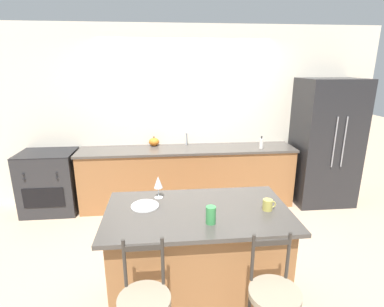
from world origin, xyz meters
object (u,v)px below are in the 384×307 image
Objects in this scene: oven_range at (50,182)px; bar_stool_far at (273,307)px; soap_bottle at (261,143)px; tumbler_cup at (211,215)px; refrigerator at (325,142)px; dinner_plate at (145,206)px; pumpkin_decoration at (154,142)px; wine_glass at (158,183)px; coffee_mug at (268,205)px.

oven_range is 3.64m from bar_stool_far.
tumbler_cup is at bearing -117.32° from soap_bottle.
oven_range is at bearing 131.00° from bar_stool_far.
dinner_plate is at bearing -145.11° from refrigerator.
refrigerator is at bearing 45.77° from tumbler_cup.
dinner_plate is 0.63m from tumbler_cup.
bar_stool_far is at bearing -74.06° from pumpkin_decoration.
dinner_plate is 1.15× the size of wine_glass.
dinner_plate is at bearing -90.91° from pumpkin_decoration.
wine_glass is 1.34× the size of pumpkin_decoration.
coffee_mug is at bearing -20.29° from wine_glass.
refrigerator is 1.86× the size of bar_stool_far.
coffee_mug is (-1.63, -2.03, 0.01)m from refrigerator.
dinner_plate is 1.71× the size of tumbler_cup.
oven_range is 3.34m from coffee_mug.
oven_range is 2.49m from dinner_plate.
coffee_mug is (0.93, -0.34, -0.10)m from wine_glass.
coffee_mug is at bearing 76.01° from bar_stool_far.
tumbler_cup reaches higher than dinner_plate.
refrigerator is at bearing -5.73° from pumpkin_decoration.
coffee_mug is (2.55, -2.08, 0.52)m from oven_range.
soap_bottle reaches higher than dinner_plate.
oven_range is 4.86× the size of soap_bottle.
tumbler_cup is 0.90× the size of pumpkin_decoration.
pumpkin_decoration reaches higher than coffee_mug.
bar_stool_far reaches higher than coffee_mug.
tumbler_cup reaches higher than pumpkin_decoration.
tumbler_cup is (-0.52, -0.17, 0.02)m from coffee_mug.
tumbler_cup is at bearing -51.72° from wine_glass.
refrigerator reaches higher than wine_glass.
tumbler_cup is at bearing -33.04° from dinner_plate.
bar_stool_far is 3.11m from pumpkin_decoration.
bar_stool_far is 4.31× the size of dinner_plate.
wine_glass is at bearing -46.95° from oven_range.
refrigerator reaches higher than tumbler_cup.
coffee_mug is (0.17, 0.66, 0.42)m from bar_stool_far.
coffee_mug is at bearing -106.72° from soap_bottle.
coffee_mug is (1.04, -0.17, 0.04)m from dinner_plate.
wine_glass is 1.49× the size of tumbler_cup.
tumbler_cup reaches higher than bar_stool_far.
wine_glass is (1.63, -1.74, 0.62)m from oven_range.
oven_range is at bearing 179.28° from refrigerator.
dinner_plate is 2.10× the size of coffee_mug.
wine_glass reaches higher than oven_range.
wine_glass is (0.12, 0.17, 0.14)m from dinner_plate.
pumpkin_decoration is at bearing 174.27° from refrigerator.
tumbler_cup reaches higher than coffee_mug.
bar_stool_far is at bearing -43.40° from dinner_plate.
wine_glass is at bearing -146.53° from refrigerator.
soap_bottle is (-1.03, -0.05, 0.03)m from refrigerator.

